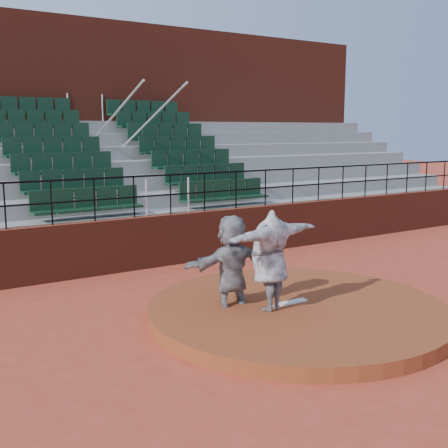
{
  "coord_description": "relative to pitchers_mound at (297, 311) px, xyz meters",
  "views": [
    {
      "loc": [
        -6.51,
        -7.59,
        3.44
      ],
      "look_at": [
        0.0,
        2.5,
        1.4
      ],
      "focal_mm": 45.0,
      "sensor_mm": 36.0,
      "label": 1
    }
  ],
  "objects": [
    {
      "name": "ground",
      "position": [
        0.0,
        0.0,
        -0.12
      ],
      "size": [
        90.0,
        90.0,
        0.0
      ],
      "primitive_type": "plane",
      "color": "#AF3D27",
      "rests_on": "ground"
    },
    {
      "name": "pitchers_mound",
      "position": [
        0.0,
        0.0,
        0.0
      ],
      "size": [
        5.5,
        5.5,
        0.25
      ],
      "primitive_type": "cylinder",
      "color": "brown",
      "rests_on": "ground"
    },
    {
      "name": "pitching_rubber",
      "position": [
        0.0,
        0.15,
        0.14
      ],
      "size": [
        0.6,
        0.15,
        0.03
      ],
      "primitive_type": "cube",
      "color": "white",
      "rests_on": "pitchers_mound"
    },
    {
      "name": "boundary_wall",
      "position": [
        0.0,
        5.0,
        0.53
      ],
      "size": [
        24.0,
        0.3,
        1.3
      ],
      "primitive_type": "cube",
      "color": "maroon",
      "rests_on": "ground"
    },
    {
      "name": "wall_railing",
      "position": [
        0.0,
        5.0,
        1.9
      ],
      "size": [
        24.04,
        0.05,
        1.03
      ],
      "color": "black",
      "rests_on": "boundary_wall"
    },
    {
      "name": "seating_deck",
      "position": [
        0.0,
        8.65,
        1.31
      ],
      "size": [
        24.0,
        5.97,
        4.63
      ],
      "color": "gray",
      "rests_on": "ground"
    },
    {
      "name": "press_box_facade",
      "position": [
        0.0,
        12.6,
        3.43
      ],
      "size": [
        24.0,
        3.0,
        7.1
      ],
      "primitive_type": "cube",
      "color": "maroon",
      "rests_on": "ground"
    },
    {
      "name": "pitcher",
      "position": [
        -0.6,
        0.07,
        1.03
      ],
      "size": [
        2.29,
        0.98,
        1.8
      ],
      "primitive_type": "imported",
      "rotation": [
        0.0,
        0.0,
        3.32
      ],
      "color": "black",
      "rests_on": "pitchers_mound"
    },
    {
      "name": "fielder",
      "position": [
        -1.0,
        0.69,
        0.84
      ],
      "size": [
        1.79,
        0.59,
        1.92
      ],
      "primitive_type": "imported",
      "rotation": [
        0.0,
        0.0,
        3.16
      ],
      "color": "black",
      "rests_on": "ground"
    }
  ]
}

